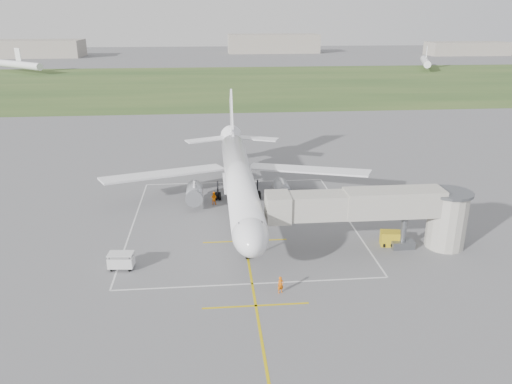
{
  "coord_description": "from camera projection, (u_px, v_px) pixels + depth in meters",
  "views": [
    {
      "loc": [
        -3.7,
        -63.81,
        25.71
      ],
      "look_at": [
        1.89,
        -4.0,
        4.0
      ],
      "focal_mm": 35.0,
      "sensor_mm": 36.0,
      "label": 1
    }
  ],
  "objects": [
    {
      "name": "gpu_unit",
      "position": [
        390.0,
        239.0,
        58.13
      ],
      "size": [
        2.5,
        1.95,
        1.71
      ],
      "rotation": [
        0.0,
        0.0,
        -0.17
      ],
      "color": "#B89B17",
      "rests_on": "ground"
    },
    {
      "name": "distant_hangars",
      "position": [
        188.0,
        47.0,
        313.97
      ],
      "size": [
        345.0,
        49.0,
        12.0
      ],
      "color": "gray",
      "rests_on": "ground"
    },
    {
      "name": "ramp_worker_nose",
      "position": [
        281.0,
        285.0,
        48.21
      ],
      "size": [
        0.72,
        0.58,
        1.73
      ],
      "primitive_type": "imported",
      "rotation": [
        0.0,
        0.0,
        0.3
      ],
      "color": "#E05F07",
      "rests_on": "ground"
    },
    {
      "name": "ground",
      "position": [
        240.0,
        210.0,
        68.81
      ],
      "size": [
        700.0,
        700.0,
        0.0
      ],
      "primitive_type": "plane",
      "color": "#59595C",
      "rests_on": "ground"
    },
    {
      "name": "airliner",
      "position": [
        239.0,
        178.0,
        68.02
      ],
      "size": [
        38.93,
        46.75,
        13.52
      ],
      "color": "white",
      "rests_on": "ground"
    },
    {
      "name": "jet_bridge",
      "position": [
        386.0,
        210.0,
        55.93
      ],
      "size": [
        23.4,
        5.0,
        7.2
      ],
      "color": "gray",
      "rests_on": "ground"
    },
    {
      "name": "ramp_worker_wing",
      "position": [
        214.0,
        198.0,
        70.54
      ],
      "size": [
        1.09,
        0.95,
        1.88
      ],
      "primitive_type": "imported",
      "rotation": [
        0.0,
        0.0,
        2.83
      ],
      "color": "orange",
      "rests_on": "ground"
    },
    {
      "name": "baggage_cart",
      "position": [
        121.0,
        261.0,
        52.72
      ],
      "size": [
        2.74,
        1.79,
        1.82
      ],
      "rotation": [
        0.0,
        0.0,
        -0.09
      ],
      "color": "silver",
      "rests_on": "ground"
    },
    {
      "name": "apron_markings",
      "position": [
        243.0,
        227.0,
        63.36
      ],
      "size": [
        28.2,
        60.0,
        0.01
      ],
      "color": "#C2A80B",
      "rests_on": "ground"
    },
    {
      "name": "distant_aircraft",
      "position": [
        229.0,
        63.0,
        230.51
      ],
      "size": [
        207.87,
        31.16,
        8.85
      ],
      "color": "white",
      "rests_on": "ground"
    },
    {
      "name": "grass_strip",
      "position": [
        219.0,
        84.0,
        190.54
      ],
      "size": [
        700.0,
        120.0,
        0.02
      ],
      "primitive_type": "cube",
      "color": "#2B4920",
      "rests_on": "ground"
    }
  ]
}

